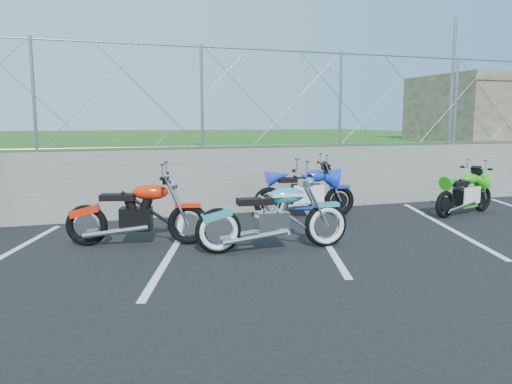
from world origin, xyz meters
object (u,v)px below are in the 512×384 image
object	(u,v)px
sportbike_green	(465,195)
sportbike_blue	(306,194)
cruiser_turquoise	(275,219)
naked_orange	(139,215)

from	to	relation	value
sportbike_green	sportbike_blue	bearing A→B (deg)	149.43
cruiser_turquoise	naked_orange	size ratio (longest dim) A/B	1.09
cruiser_turquoise	sportbike_blue	size ratio (longest dim) A/B	1.13
sportbike_green	sportbike_blue	size ratio (longest dim) A/B	0.87
cruiser_turquoise	naked_orange	distance (m)	2.04
naked_orange	sportbike_blue	world-z (taller)	naked_orange
sportbike_blue	cruiser_turquoise	bearing A→B (deg)	-114.45
sportbike_blue	naked_orange	bearing A→B (deg)	-149.56
cruiser_turquoise	sportbike_green	world-z (taller)	cruiser_turquoise
cruiser_turquoise	naked_orange	bearing A→B (deg)	157.88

